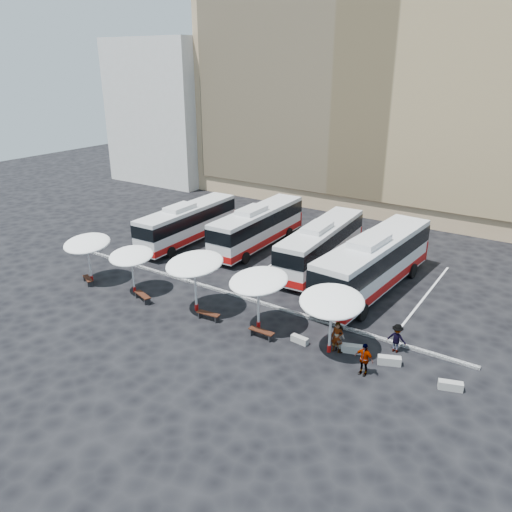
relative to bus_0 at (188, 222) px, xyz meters
The scene contains 26 objects.
ground 11.77m from the bus_0, 38.32° to the right, with size 120.00×120.00×0.00m, color black.
sandstone_building 28.41m from the bus_0, 69.72° to the left, with size 42.00×18.25×29.60m.
apartment_block 28.98m from the bus_0, 132.24° to the left, with size 14.00×14.00×18.00m, color silver.
curb_divider 11.45m from the bus_0, 36.33° to the right, with size 34.00×0.25×0.15m, color black.
bay_lines 9.34m from the bus_0, ahead, with size 24.15×12.00×0.01m.
bus_0 is the anchor object (origin of this frame).
bus_1 6.37m from the bus_0, 23.00° to the left, with size 2.99×11.91×3.76m.
bus_2 12.64m from the bus_0, ahead, with size 3.24×11.97×3.76m.
bus_3 17.63m from the bus_0, ahead, with size 3.83×13.68×4.29m.
sunshade_0 10.60m from the bus_0, 92.14° to the right, with size 4.23×4.26×3.48m.
sunshade_1 10.75m from the bus_0, 70.15° to the right, with size 4.02×4.05×3.20m.
sunshade_2 13.53m from the bus_0, 47.04° to the right, with size 4.57×4.61×3.89m.
sunshade_3 16.85m from the bus_0, 34.58° to the right, with size 4.56×4.59×3.72m.
sunshade_4 20.99m from the bus_0, 27.23° to the right, with size 4.48×4.51×3.73m.
wood_bench_0 11.13m from the bus_0, 91.01° to the right, with size 1.51×0.97×0.45m.
wood_bench_1 12.12m from the bus_0, 64.20° to the right, with size 1.70×0.92×0.50m.
wood_bench_2 14.96m from the bus_0, 44.44° to the right, with size 1.60×0.57×0.48m.
wood_bench_3 18.02m from the bus_0, 35.46° to the right, with size 1.62×0.44×0.50m.
conc_bench_0 19.43m from the bus_0, 29.90° to the right, with size 1.06×0.35×0.40m, color gray.
conc_bench_1 21.68m from the bus_0, 24.38° to the right, with size 1.23×0.41×0.46m, color gray.
conc_bench_2 23.69m from the bus_0, 22.14° to the right, with size 1.23×0.41×0.46m, color gray.
conc_bench_3 26.93m from the bus_0, 20.39° to the right, with size 1.18×0.39×0.44m, color gray.
passenger_0 21.14m from the bus_0, 26.14° to the right, with size 0.67×0.44×1.83m, color black.
passenger_1 21.14m from the bus_0, 25.72° to the right, with size 0.75×0.58×1.54m, color black.
passenger_2 23.56m from the bus_0, 26.64° to the right, with size 1.07×0.44×1.82m, color black.
passenger_3 23.01m from the bus_0, 18.94° to the right, with size 1.10×0.63×1.70m, color black.
Camera 1 is at (19.48, -24.83, 15.34)m, focal length 35.00 mm.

